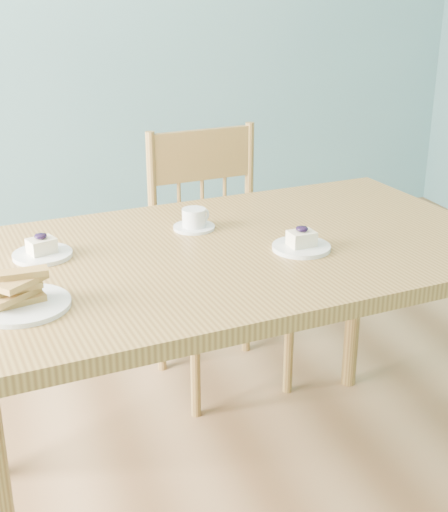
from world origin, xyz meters
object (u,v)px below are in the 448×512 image
object	(u,v)px
cheesecake_plate_near	(301,243)
dining_table	(229,274)
biscotti_plate	(21,297)
cheesecake_plate_far	(42,251)
dining_chair	(218,260)
coffee_cup	(194,220)

from	to	relation	value
cheesecake_plate_near	dining_table	bearing A→B (deg)	155.95
cheesecake_plate_near	biscotti_plate	xyz separation A→B (m)	(-0.76, -0.13, 0.01)
cheesecake_plate_far	biscotti_plate	distance (m)	0.31
dining_table	cheesecake_plate_near	world-z (taller)	cheesecake_plate_near
cheesecake_plate_near	cheesecake_plate_far	size ratio (longest dim) A/B	1.02
dining_table	dining_chair	bearing A→B (deg)	68.35
dining_table	biscotti_plate	distance (m)	0.62
cheesecake_plate_far	biscotti_plate	size ratio (longest dim) A/B	0.72
dining_table	biscotti_plate	bearing A→B (deg)	-165.42
dining_chair	cheesecake_plate_near	world-z (taller)	dining_chair
dining_table	cheesecake_plate_near	xyz separation A→B (m)	(0.18, -0.08, 0.10)
dining_chair	biscotti_plate	world-z (taller)	dining_chair
dining_table	cheesecake_plate_far	xyz separation A→B (m)	(-0.50, 0.09, 0.10)
dining_chair	cheesecake_plate_near	distance (m)	0.84
dining_table	coffee_cup	bearing A→B (deg)	98.88
coffee_cup	cheesecake_plate_far	bearing A→B (deg)	172.63
cheesecake_plate_far	biscotti_plate	world-z (taller)	biscotti_plate
dining_chair	coffee_cup	xyz separation A→B (m)	(-0.24, -0.51, 0.35)
cheesecake_plate_near	cheesecake_plate_far	world-z (taller)	cheesecake_plate_near
coffee_cup	biscotti_plate	bearing A→B (deg)	-161.53
dining_chair	biscotti_plate	bearing A→B (deg)	-136.53
dining_table	coffee_cup	distance (m)	0.21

